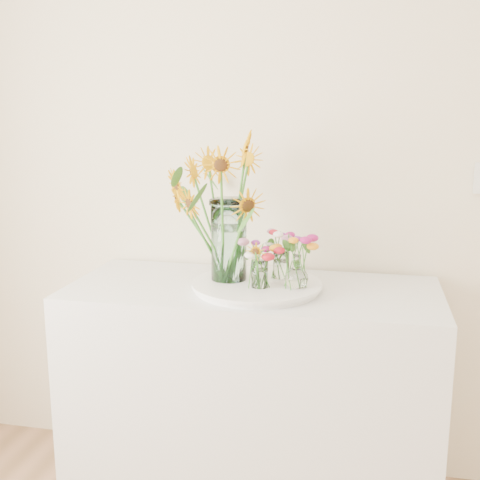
{
  "coord_description": "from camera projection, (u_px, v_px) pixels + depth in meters",
  "views": [
    {
      "loc": [
        0.04,
        -0.22,
        1.55
      ],
      "look_at": [
        -0.42,
        1.91,
        1.09
      ],
      "focal_mm": 45.0,
      "sensor_mm": 36.0,
      "label": 1
    }
  ],
  "objects": [
    {
      "name": "counter",
      "position": [
        252.0,
        396.0,
        2.37
      ],
      "size": [
        1.4,
        0.6,
        0.9
      ],
      "primitive_type": "cube",
      "color": "white",
      "rests_on": "ground_plane"
    },
    {
      "name": "tray",
      "position": [
        257.0,
        287.0,
        2.24
      ],
      "size": [
        0.46,
        0.46,
        0.02
      ],
      "primitive_type": "cylinder",
      "color": "white",
      "rests_on": "counter"
    },
    {
      "name": "mason_jar",
      "position": [
        229.0,
        240.0,
        2.24
      ],
      "size": [
        0.14,
        0.14,
        0.31
      ],
      "primitive_type": "cylinder",
      "rotation": [
        0.0,
        0.0,
        0.04
      ],
      "color": "silver",
      "rests_on": "tray"
    },
    {
      "name": "sunflower_bouquet",
      "position": [
        229.0,
        208.0,
        2.22
      ],
      "size": [
        0.77,
        0.77,
        0.55
      ],
      "primitive_type": null,
      "rotation": [
        0.0,
        0.0,
        0.04
      ],
      "color": "#DC9704",
      "rests_on": "tray"
    },
    {
      "name": "small_vase_a",
      "position": [
        260.0,
        275.0,
        2.16
      ],
      "size": [
        0.08,
        0.08,
        0.1
      ],
      "primitive_type": "cylinder",
      "rotation": [
        0.0,
        0.0,
        -0.38
      ],
      "color": "white",
      "rests_on": "tray"
    },
    {
      "name": "wildflower_posy_a",
      "position": [
        260.0,
        262.0,
        2.15
      ],
      "size": [
        0.18,
        0.18,
        0.19
      ],
      "primitive_type": null,
      "color": "orange",
      "rests_on": "tray"
    },
    {
      "name": "small_vase_b",
      "position": [
        296.0,
        272.0,
        2.16
      ],
      "size": [
        0.09,
        0.09,
        0.12
      ],
      "primitive_type": null,
      "rotation": [
        0.0,
        0.0,
        0.04
      ],
      "color": "white",
      "rests_on": "tray"
    },
    {
      "name": "wildflower_posy_b",
      "position": [
        297.0,
        259.0,
        2.15
      ],
      "size": [
        0.2,
        0.2,
        0.21
      ],
      "primitive_type": null,
      "color": "orange",
      "rests_on": "tray"
    },
    {
      "name": "small_vase_c",
      "position": [
        281.0,
        265.0,
        2.28
      ],
      "size": [
        0.07,
        0.07,
        0.11
      ],
      "primitive_type": "cylinder",
      "rotation": [
        0.0,
        0.0,
        0.25
      ],
      "color": "white",
      "rests_on": "tray"
    },
    {
      "name": "wildflower_posy_c",
      "position": [
        281.0,
        254.0,
        2.28
      ],
      "size": [
        0.19,
        0.19,
        0.2
      ],
      "primitive_type": null,
      "color": "orange",
      "rests_on": "tray"
    }
  ]
}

